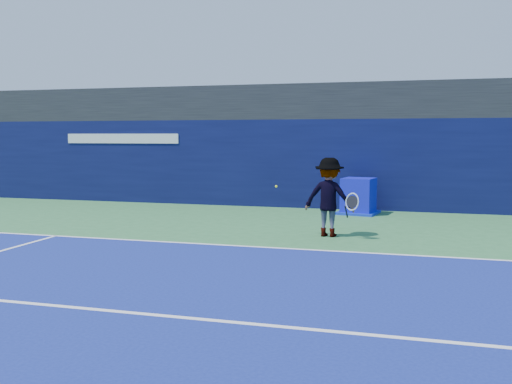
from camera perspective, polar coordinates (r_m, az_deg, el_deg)
ground at (r=9.88m, az=-5.36°, el=-8.74°), size 80.00×80.00×0.00m
baseline at (r=12.65m, az=-0.45°, el=-5.48°), size 24.00×0.10×0.01m
service_line at (r=8.12m, az=-10.55°, el=-11.96°), size 24.00×0.10×0.01m
stadium_band at (r=20.75m, az=6.17°, el=8.79°), size 36.00×3.00×1.20m
back_wall_assembly at (r=19.75m, az=5.61°, el=2.86°), size 36.00×1.03×3.00m
equipment_cart at (r=18.23m, az=10.20°, el=-0.54°), size 1.36×1.36×1.13m
tennis_player at (r=13.98m, az=7.33°, el=-0.51°), size 1.43×0.88×1.92m
tennis_ball at (r=13.72m, az=2.03°, el=0.57°), size 0.06×0.06×0.06m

